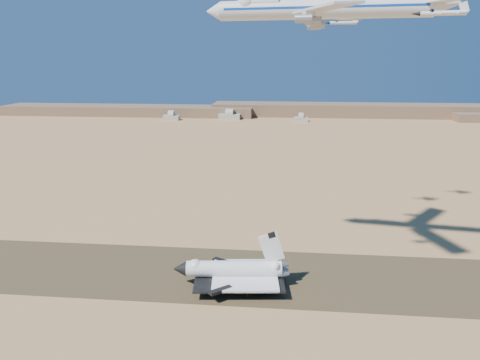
# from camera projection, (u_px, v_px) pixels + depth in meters

# --- Properties ---
(ground) EXTENTS (1200.00, 1200.00, 0.00)m
(ground) POSITION_uv_depth(u_px,v_px,m) (228.00, 274.00, 188.96)
(ground) COLOR #AD7B4D
(ground) RESTS_ON ground
(runway) EXTENTS (600.00, 50.00, 0.06)m
(runway) POSITION_uv_depth(u_px,v_px,m) (228.00, 274.00, 188.95)
(runway) COLOR #4A3C25
(runway) RESTS_ON ground
(ridgeline) EXTENTS (960.00, 90.00, 18.00)m
(ridgeline) POSITION_uv_depth(u_px,v_px,m) (317.00, 112.00, 687.85)
(ridgeline) COLOR brown
(ridgeline) RESTS_ON ground
(hangars) EXTENTS (200.50, 29.50, 30.00)m
(hangars) POSITION_uv_depth(u_px,v_px,m) (226.00, 116.00, 654.37)
(hangars) COLOR beige
(hangars) RESTS_ON ground
(shuttle) EXTENTS (44.41, 30.18, 21.81)m
(shuttle) POSITION_uv_depth(u_px,v_px,m) (233.00, 271.00, 178.72)
(shuttle) COLOR white
(shuttle) RESTS_ON runway
(carrier_747) EXTENTS (90.81, 69.56, 22.54)m
(carrier_747) POSITION_uv_depth(u_px,v_px,m) (315.00, 9.00, 169.47)
(carrier_747) COLOR silver
(crew_a) EXTENTS (0.46, 0.63, 1.62)m
(crew_a) POSITION_uv_depth(u_px,v_px,m) (248.00, 295.00, 170.94)
(crew_a) COLOR #C84C0B
(crew_a) RESTS_ON runway
(crew_b) EXTENTS (0.66, 0.99, 1.89)m
(crew_b) POSITION_uv_depth(u_px,v_px,m) (244.00, 293.00, 171.89)
(crew_b) COLOR #C84C0B
(crew_b) RESTS_ON runway
(crew_c) EXTENTS (1.20, 1.07, 1.84)m
(crew_c) POSITION_uv_depth(u_px,v_px,m) (250.00, 290.00, 174.13)
(crew_c) COLOR #C84C0B
(crew_c) RESTS_ON runway
(chase_jet_a) EXTENTS (15.00, 8.43, 3.76)m
(chase_jet_a) POSITION_uv_depth(u_px,v_px,m) (442.00, 13.00, 129.15)
(chase_jet_a) COLOR silver
(chase_jet_d) EXTENTS (15.70, 8.33, 3.91)m
(chase_jet_d) POSITION_uv_depth(u_px,v_px,m) (343.00, 23.00, 217.47)
(chase_jet_d) COLOR silver
(chase_jet_e) EXTENTS (15.67, 8.53, 3.90)m
(chase_jet_e) POSITION_uv_depth(u_px,v_px,m) (387.00, 16.00, 229.16)
(chase_jet_e) COLOR silver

